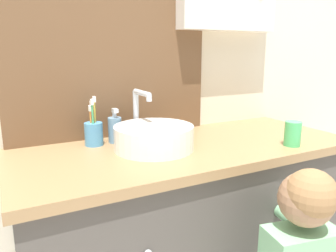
{
  "coord_description": "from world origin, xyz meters",
  "views": [
    {
      "loc": [
        -0.65,
        -0.76,
        1.17
      ],
      "look_at": [
        -0.12,
        0.27,
        0.91
      ],
      "focal_mm": 35.0,
      "sensor_mm": 36.0,
      "label": 1
    }
  ],
  "objects_px": {
    "sink_basin": "(154,136)",
    "toothbrush_holder": "(94,132)",
    "soap_dispenser": "(115,129)",
    "drinking_cup": "(293,134)"
  },
  "relations": [
    {
      "from": "sink_basin",
      "to": "drinking_cup",
      "type": "relative_size",
      "value": 3.61
    },
    {
      "from": "sink_basin",
      "to": "toothbrush_holder",
      "type": "relative_size",
      "value": 1.81
    },
    {
      "from": "toothbrush_holder",
      "to": "soap_dispenser",
      "type": "relative_size",
      "value": 1.38
    },
    {
      "from": "sink_basin",
      "to": "toothbrush_holder",
      "type": "height_order",
      "value": "sink_basin"
    },
    {
      "from": "drinking_cup",
      "to": "sink_basin",
      "type": "bearing_deg",
      "value": 156.88
    },
    {
      "from": "sink_basin",
      "to": "drinking_cup",
      "type": "height_order",
      "value": "sink_basin"
    },
    {
      "from": "sink_basin",
      "to": "drinking_cup",
      "type": "bearing_deg",
      "value": -23.12
    },
    {
      "from": "sink_basin",
      "to": "soap_dispenser",
      "type": "bearing_deg",
      "value": 122.72
    },
    {
      "from": "soap_dispenser",
      "to": "drinking_cup",
      "type": "height_order",
      "value": "soap_dispenser"
    },
    {
      "from": "toothbrush_holder",
      "to": "drinking_cup",
      "type": "distance_m",
      "value": 0.78
    }
  ]
}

